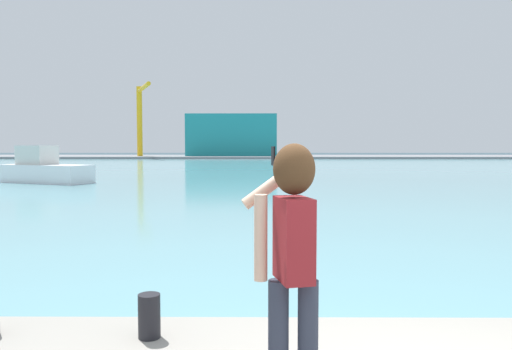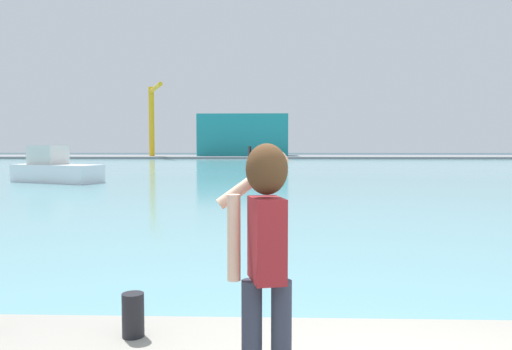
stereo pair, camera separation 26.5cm
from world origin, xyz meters
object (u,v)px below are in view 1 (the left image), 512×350
boat_moored (44,170)px  warehouse_left (232,135)px  port_crane (141,111)px  harbor_bollard (149,316)px  person_photographer (292,244)px

boat_moored → warehouse_left: 66.71m
warehouse_left → boat_moored: bearing=-96.8°
boat_moored → port_crane: size_ratio=0.48×
harbor_bollard → warehouse_left: size_ratio=0.02×
person_photographer → warehouse_left: warehouse_left is taller
boat_moored → harbor_bollard: bearing=-41.6°
harbor_bollard → boat_moored: size_ratio=0.06×
boat_moored → warehouse_left: size_ratio=0.36×
person_photographer → harbor_bollard: bearing=35.0°
person_photographer → port_crane: port_crane is taller
harbor_bollard → boat_moored: boat_moored is taller
warehouse_left → port_crane: bearing=-157.1°
person_photographer → harbor_bollard: (-1.21, 1.06, -0.87)m
port_crane → person_photographer: bearing=-75.8°
harbor_bollard → port_crane: (-20.53, 84.96, 7.77)m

